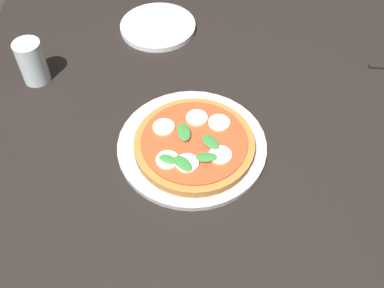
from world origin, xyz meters
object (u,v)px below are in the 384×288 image
(serving_tray, at_px, (192,145))
(glass_cup, at_px, (32,62))
(pizza, at_px, (194,144))
(dining_table, at_px, (211,187))
(plate_white, at_px, (158,27))

(serving_tray, relative_size, glass_cup, 2.96)
(serving_tray, height_order, pizza, pizza)
(dining_table, distance_m, serving_tray, 0.12)
(dining_table, relative_size, glass_cup, 11.40)
(dining_table, bearing_deg, serving_tray, -129.29)
(dining_table, xyz_separation_m, glass_cup, (-0.25, -0.41, 0.15))
(glass_cup, bearing_deg, pizza, 58.95)
(dining_table, distance_m, pizza, 0.13)
(dining_table, bearing_deg, glass_cup, -121.18)
(dining_table, relative_size, pizza, 4.84)
(plate_white, xyz_separation_m, glass_cup, (0.19, -0.28, 0.05))
(pizza, distance_m, glass_cup, 0.43)
(dining_table, height_order, serving_tray, serving_tray)
(serving_tray, relative_size, plate_white, 1.56)
(dining_table, relative_size, plate_white, 6.01)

